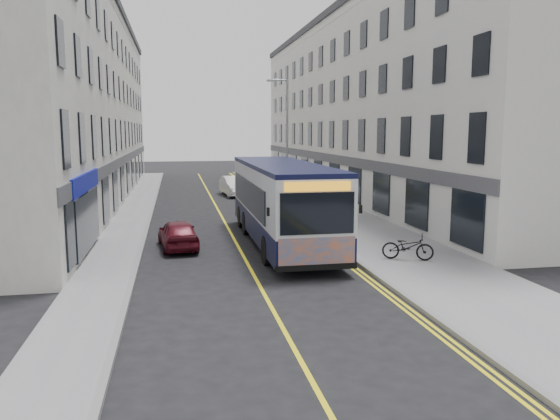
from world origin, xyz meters
name	(u,v)px	position (x,y,z in m)	size (l,w,h in m)	color
ground	(249,267)	(0.00, 0.00, 0.00)	(140.00, 140.00, 0.00)	black
pavement_east	(327,212)	(6.25, 12.00, 0.06)	(4.50, 64.00, 0.12)	gray
pavement_west	(132,218)	(-5.00, 12.00, 0.06)	(2.00, 64.00, 0.12)	gray
kerb_east	(290,213)	(4.00, 12.00, 0.07)	(0.18, 64.00, 0.13)	slate
kerb_west	(150,217)	(-4.00, 12.00, 0.07)	(0.18, 64.00, 0.13)	slate
road_centre_line	(222,216)	(0.00, 12.00, 0.00)	(0.12, 64.00, 0.01)	yellow
road_dbl_yellow_inner	(282,214)	(3.55, 12.00, 0.00)	(0.10, 64.00, 0.01)	yellow
road_dbl_yellow_outer	(286,214)	(3.75, 12.00, 0.00)	(0.10, 64.00, 0.01)	yellow
terrace_east	(362,109)	(11.50, 21.00, 6.50)	(6.00, 46.00, 13.00)	silver
terrace_west	(78,107)	(-9.00, 21.00, 6.50)	(6.00, 46.00, 13.00)	silver
streetlamp	(286,139)	(4.17, 14.00, 4.38)	(1.32, 0.18, 8.00)	gray
city_bus	(282,200)	(1.93, 3.83, 1.92)	(2.81, 12.06, 3.50)	black
bicycle	(408,247)	(5.87, -0.45, 0.61)	(0.66, 1.88, 0.99)	black
pedestrian_near	(315,197)	(5.55, 11.98, 0.99)	(0.63, 0.42, 1.74)	#987245
pedestrian_far	(310,194)	(5.38, 12.55, 1.09)	(0.95, 0.74, 1.95)	black
car_white	(234,186)	(1.80, 21.86, 0.73)	(1.55, 4.44, 1.46)	white
car_maroon	(178,234)	(-2.49, 3.70, 0.62)	(1.46, 3.64, 1.24)	#500D17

